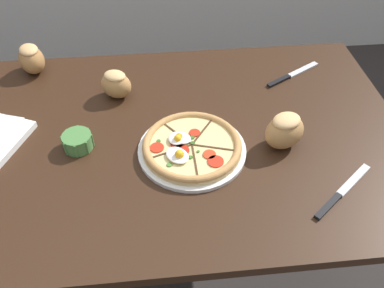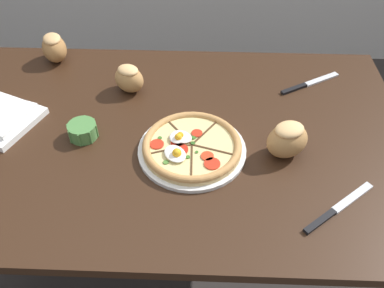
{
  "view_description": "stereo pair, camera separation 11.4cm",
  "coord_description": "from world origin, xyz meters",
  "px_view_note": "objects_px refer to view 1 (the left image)",
  "views": [
    {
      "loc": [
        -0.01,
        -0.89,
        1.56
      ],
      "look_at": [
        0.07,
        -0.08,
        0.76
      ],
      "focal_mm": 38.0,
      "sensor_mm": 36.0,
      "label": 1
    },
    {
      "loc": [
        0.1,
        -0.89,
        1.56
      ],
      "look_at": [
        0.07,
        -0.08,
        0.76
      ],
      "focal_mm": 38.0,
      "sensor_mm": 36.0,
      "label": 2
    }
  ],
  "objects_px": {
    "pizza": "(192,147)",
    "knife_spare": "(343,191)",
    "ramekin_bowl": "(78,141)",
    "knife_main": "(292,75)",
    "bread_piece_near": "(31,59)",
    "bread_piece_far": "(116,84)",
    "bread_piece_mid": "(285,130)",
    "dining_table": "(166,155)"
  },
  "relations": [
    {
      "from": "bread_piece_far",
      "to": "knife_main",
      "type": "xyz_separation_m",
      "value": [
        0.61,
        0.06,
        -0.04
      ]
    },
    {
      "from": "pizza",
      "to": "knife_spare",
      "type": "height_order",
      "value": "pizza"
    },
    {
      "from": "pizza",
      "to": "dining_table",
      "type": "bearing_deg",
      "value": 132.25
    },
    {
      "from": "bread_piece_mid",
      "to": "ramekin_bowl",
      "type": "bearing_deg",
      "value": 175.22
    },
    {
      "from": "pizza",
      "to": "bread_piece_near",
      "type": "height_order",
      "value": "bread_piece_near"
    },
    {
      "from": "ramekin_bowl",
      "to": "knife_spare",
      "type": "distance_m",
      "value": 0.74
    },
    {
      "from": "knife_main",
      "to": "bread_piece_mid",
      "type": "bearing_deg",
      "value": -141.15
    },
    {
      "from": "bread_piece_mid",
      "to": "knife_spare",
      "type": "relative_size",
      "value": 0.7
    },
    {
      "from": "ramekin_bowl",
      "to": "knife_spare",
      "type": "height_order",
      "value": "ramekin_bowl"
    },
    {
      "from": "pizza",
      "to": "knife_main",
      "type": "bearing_deg",
      "value": 40.97
    },
    {
      "from": "bread_piece_far",
      "to": "bread_piece_mid",
      "type": "bearing_deg",
      "value": -30.31
    },
    {
      "from": "bread_piece_near",
      "to": "knife_main",
      "type": "relative_size",
      "value": 0.64
    },
    {
      "from": "pizza",
      "to": "knife_main",
      "type": "relative_size",
      "value": 1.42
    },
    {
      "from": "knife_main",
      "to": "knife_spare",
      "type": "bearing_deg",
      "value": -122.3
    },
    {
      "from": "ramekin_bowl",
      "to": "knife_spare",
      "type": "relative_size",
      "value": 0.44
    },
    {
      "from": "pizza",
      "to": "bread_piece_mid",
      "type": "relative_size",
      "value": 2.14
    },
    {
      "from": "ramekin_bowl",
      "to": "bread_piece_near",
      "type": "distance_m",
      "value": 0.45
    },
    {
      "from": "dining_table",
      "to": "bread_piece_mid",
      "type": "relative_size",
      "value": 10.06
    },
    {
      "from": "ramekin_bowl",
      "to": "dining_table",
      "type": "bearing_deg",
      "value": 6.45
    },
    {
      "from": "pizza",
      "to": "bread_piece_mid",
      "type": "xyz_separation_m",
      "value": [
        0.26,
        0.0,
        0.04
      ]
    },
    {
      "from": "bread_piece_near",
      "to": "dining_table",
      "type": "bearing_deg",
      "value": -40.53
    },
    {
      "from": "ramekin_bowl",
      "to": "bread_piece_far",
      "type": "bearing_deg",
      "value": 65.79
    },
    {
      "from": "bread_piece_near",
      "to": "bread_piece_far",
      "type": "xyz_separation_m",
      "value": [
        0.3,
        -0.17,
        -0.0
      ]
    },
    {
      "from": "ramekin_bowl",
      "to": "bread_piece_mid",
      "type": "bearing_deg",
      "value": -4.78
    },
    {
      "from": "pizza",
      "to": "ramekin_bowl",
      "type": "xyz_separation_m",
      "value": [
        -0.32,
        0.05,
        0.01
      ]
    },
    {
      "from": "bread_piece_far",
      "to": "knife_spare",
      "type": "relative_size",
      "value": 0.62
    },
    {
      "from": "knife_spare",
      "to": "dining_table",
      "type": "bearing_deg",
      "value": 110.42
    },
    {
      "from": "bread_piece_far",
      "to": "ramekin_bowl",
      "type": "bearing_deg",
      "value": -114.21
    },
    {
      "from": "pizza",
      "to": "knife_spare",
      "type": "relative_size",
      "value": 1.5
    },
    {
      "from": "bread_piece_mid",
      "to": "bread_piece_far",
      "type": "relative_size",
      "value": 1.13
    },
    {
      "from": "knife_main",
      "to": "ramekin_bowl",
      "type": "bearing_deg",
      "value": 171.5
    },
    {
      "from": "ramekin_bowl",
      "to": "knife_main",
      "type": "height_order",
      "value": "ramekin_bowl"
    },
    {
      "from": "dining_table",
      "to": "knife_main",
      "type": "xyz_separation_m",
      "value": [
        0.46,
        0.26,
        0.09
      ]
    },
    {
      "from": "ramekin_bowl",
      "to": "bread_piece_mid",
      "type": "relative_size",
      "value": 0.62
    },
    {
      "from": "ramekin_bowl",
      "to": "bread_piece_mid",
      "type": "xyz_separation_m",
      "value": [
        0.59,
        -0.05,
        0.03
      ]
    },
    {
      "from": "dining_table",
      "to": "ramekin_bowl",
      "type": "height_order",
      "value": "ramekin_bowl"
    },
    {
      "from": "ramekin_bowl",
      "to": "bread_piece_near",
      "type": "height_order",
      "value": "bread_piece_near"
    },
    {
      "from": "ramekin_bowl",
      "to": "knife_main",
      "type": "distance_m",
      "value": 0.77
    },
    {
      "from": "bread_piece_far",
      "to": "knife_main",
      "type": "distance_m",
      "value": 0.61
    },
    {
      "from": "bread_piece_near",
      "to": "bread_piece_mid",
      "type": "xyz_separation_m",
      "value": [
        0.78,
        -0.45,
        0.0
      ]
    },
    {
      "from": "bread_piece_mid",
      "to": "bread_piece_far",
      "type": "xyz_separation_m",
      "value": [
        -0.48,
        0.28,
        -0.01
      ]
    },
    {
      "from": "dining_table",
      "to": "knife_spare",
      "type": "height_order",
      "value": "knife_spare"
    }
  ]
}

